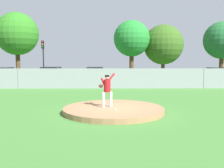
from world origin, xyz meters
TOP-DOWN VIEW (x-y plane):
  - ground_plane at (0.00, 6.00)m, footprint 80.00×80.00m
  - asphalt_strip at (0.00, 14.50)m, footprint 44.00×7.00m
  - pitchers_mound at (0.00, 0.00)m, footprint 4.78×4.78m
  - pitcher_youth at (-0.31, 0.10)m, footprint 0.79×0.32m
  - baseball at (0.08, -0.77)m, footprint 0.07×0.07m
  - chainlink_fence at (0.00, 10.00)m, footprint 39.88×0.07m
  - parked_car_charcoal at (-11.11, 14.52)m, footprint 2.12×4.72m
  - parked_car_teal at (-6.19, 14.85)m, footprint 2.01×4.12m
  - parked_car_red at (-1.61, 14.62)m, footprint 1.82×4.14m
  - parked_car_navy at (11.25, 14.81)m, footprint 1.95×4.52m
  - traffic_cone_orange at (0.26, 17.55)m, footprint 0.40×0.40m
  - traffic_light_near at (-7.85, 18.31)m, footprint 0.28×0.46m
  - tree_tall_centre at (-12.28, 22.61)m, footprint 5.61×5.61m
  - tree_slender_far at (2.83, 22.53)m, footprint 4.77×4.77m
  - tree_broad_left at (7.31, 23.84)m, footprint 5.48×5.48m
  - tree_broad_right at (15.11, 23.04)m, footprint 5.02×5.02m

SIDE VIEW (x-z plane):
  - ground_plane at x=0.00m, z-range 0.00..0.00m
  - asphalt_strip at x=0.00m, z-range 0.00..0.01m
  - pitchers_mound at x=0.00m, z-range 0.00..0.23m
  - traffic_cone_orange at x=0.26m, z-range -0.01..0.54m
  - baseball at x=0.08m, z-range 0.23..0.31m
  - parked_car_navy at x=11.25m, z-range -0.03..1.59m
  - parked_car_charcoal at x=-11.11m, z-range -0.03..1.63m
  - parked_car_red at x=-1.61m, z-range -0.04..1.66m
  - parked_car_teal at x=-6.19m, z-range -0.04..1.66m
  - chainlink_fence at x=0.00m, z-range -0.05..1.77m
  - pitcher_youth at x=-0.31m, z-range 0.36..2.00m
  - traffic_light_near at x=-7.85m, z-range 0.86..5.49m
  - tree_broad_left at x=7.31m, z-range 0.86..8.08m
  - tree_broad_right at x=15.11m, z-range 1.24..8.79m
  - tree_slender_far at x=2.83m, z-range 1.38..8.98m
  - tree_tall_centre at x=-12.28m, z-range 1.48..10.10m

